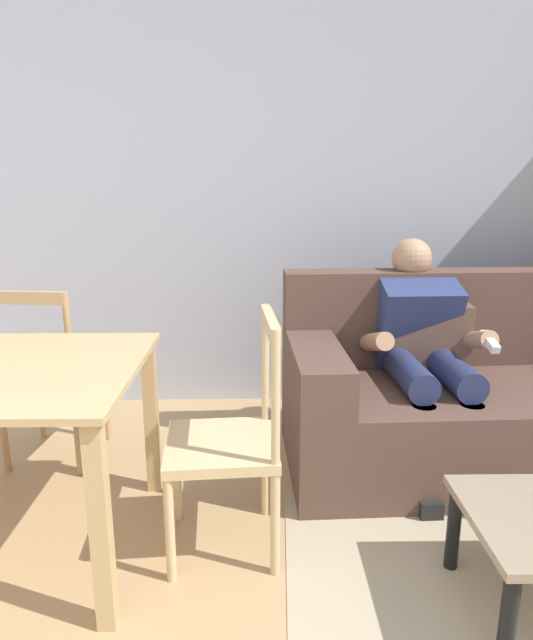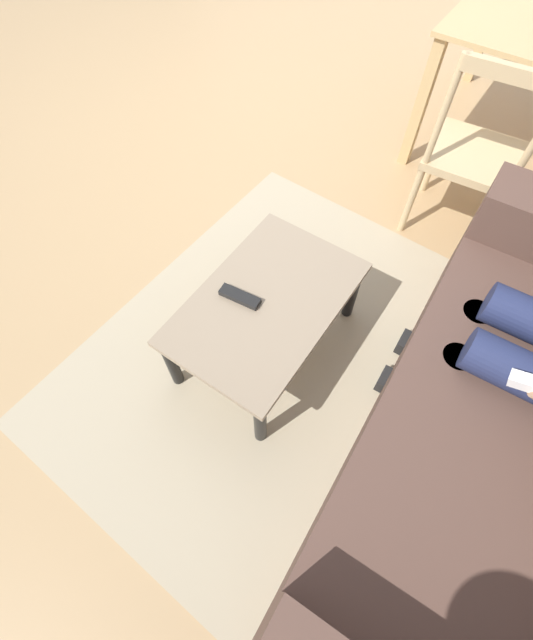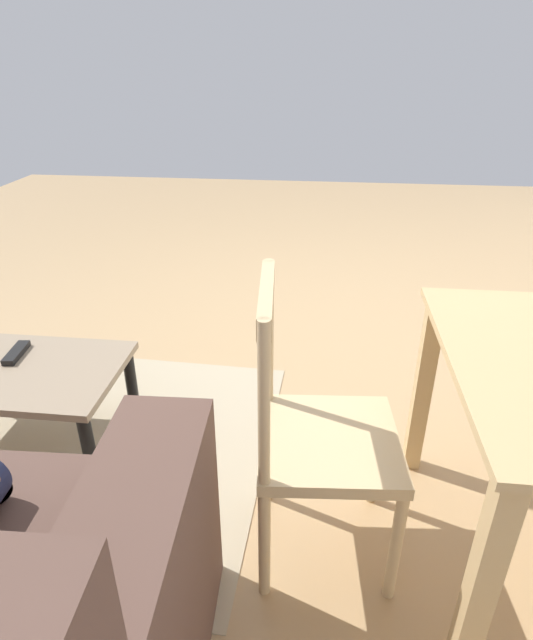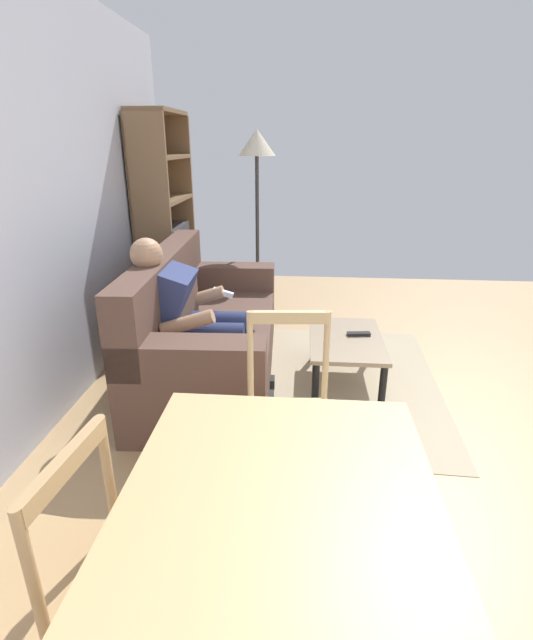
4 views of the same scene
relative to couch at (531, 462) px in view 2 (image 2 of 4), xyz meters
name	(u,v)px [view 2 (image 2 of 4)]	position (x,y,z in m)	size (l,w,h in m)	color
ground_plane	(238,126)	(-1.31, -2.18, -0.35)	(8.44, 8.44, 0.00)	tan
couch	(531,462)	(0.00, 0.00, 0.00)	(1.99, 0.97, 0.96)	brown
coffee_table	(267,308)	(-0.03, -1.07, -0.04)	(0.82, 0.53, 0.37)	gray
tv_remote	(240,297)	(0.02, -1.16, 0.03)	(0.05, 0.17, 0.02)	black
dining_chair_facing_couch	(474,157)	(-1.24, -0.69, 0.10)	(0.45, 0.45, 0.94)	#D1B27F
area_rug	(267,344)	(-0.03, -1.07, -0.34)	(2.00, 1.40, 0.01)	tan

